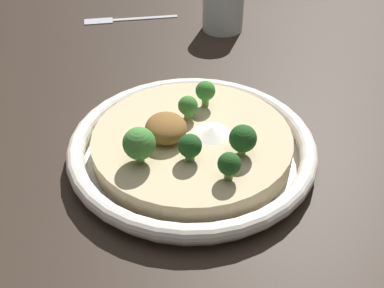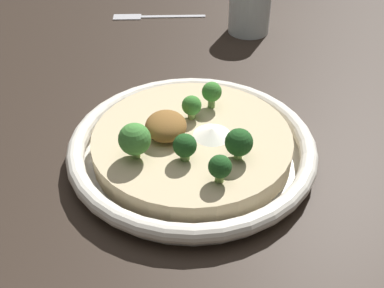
% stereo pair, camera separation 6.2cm
% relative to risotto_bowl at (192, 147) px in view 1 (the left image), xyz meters
% --- Properties ---
extents(ground_plane, '(6.00, 6.00, 0.00)m').
position_rel_risotto_bowl_xyz_m(ground_plane, '(0.00, 0.00, -0.02)').
color(ground_plane, '#2D231C').
extents(risotto_bowl, '(0.32, 0.32, 0.04)m').
position_rel_risotto_bowl_xyz_m(risotto_bowl, '(0.00, 0.00, 0.00)').
color(risotto_bowl, silver).
rests_on(risotto_bowl, ground_plane).
extents(cheese_sprinkle, '(0.05, 0.05, 0.01)m').
position_rel_risotto_bowl_xyz_m(cheese_sprinkle, '(0.00, -0.03, 0.02)').
color(cheese_sprinkle, white).
rests_on(cheese_sprinkle, risotto_bowl).
extents(crispy_onion_garnish, '(0.06, 0.05, 0.03)m').
position_rel_risotto_bowl_xyz_m(crispy_onion_garnish, '(-0.00, 0.03, 0.03)').
color(crispy_onion_garnish, brown).
rests_on(crispy_onion_garnish, risotto_bowl).
extents(broccoli_front, '(0.03, 0.03, 0.04)m').
position_rel_risotto_bowl_xyz_m(broccoli_front, '(-0.05, -0.05, 0.04)').
color(broccoli_front, '#84A856').
rests_on(broccoli_front, risotto_bowl).
extents(broccoli_left, '(0.03, 0.03, 0.04)m').
position_rel_risotto_bowl_xyz_m(broccoli_left, '(-0.05, 0.01, 0.04)').
color(broccoli_left, '#668E47').
rests_on(broccoli_left, risotto_bowl).
extents(broccoli_front_right, '(0.03, 0.03, 0.04)m').
position_rel_risotto_bowl_xyz_m(broccoli_front_right, '(0.06, -0.03, 0.04)').
color(broccoli_front_right, '#668E47').
rests_on(broccoli_front_right, risotto_bowl).
extents(broccoli_back, '(0.04, 0.04, 0.05)m').
position_rel_risotto_bowl_xyz_m(broccoli_back, '(-0.04, 0.07, 0.05)').
color(broccoli_back, '#759E4C').
rests_on(broccoli_back, risotto_bowl).
extents(broccoli_front_left, '(0.03, 0.03, 0.04)m').
position_rel_risotto_bowl_xyz_m(broccoli_front_left, '(-0.09, -0.03, 0.04)').
color(broccoli_front_left, '#759E4C').
rests_on(broccoli_front_left, risotto_bowl).
extents(broccoli_right, '(0.03, 0.03, 0.03)m').
position_rel_risotto_bowl_xyz_m(broccoli_right, '(0.04, 0.00, 0.04)').
color(broccoli_right, '#84A856').
rests_on(broccoli_right, risotto_bowl).
extents(drinking_glass, '(0.08, 0.08, 0.10)m').
position_rel_risotto_bowl_xyz_m(drinking_glass, '(0.38, -0.11, 0.03)').
color(drinking_glass, silver).
rests_on(drinking_glass, ground_plane).
extents(fork_utensil, '(0.03, 0.19, 0.00)m').
position_rel_risotto_bowl_xyz_m(fork_utensil, '(0.45, 0.08, -0.02)').
color(fork_utensil, '#B7B7BC').
rests_on(fork_utensil, ground_plane).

